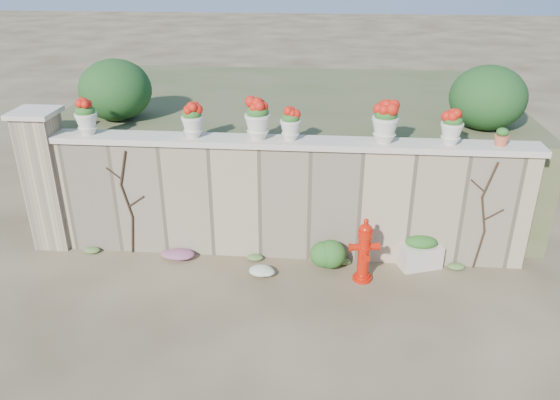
# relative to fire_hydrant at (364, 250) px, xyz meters

# --- Properties ---
(ground) EXTENTS (80.00, 80.00, 0.00)m
(ground) POSITION_rel_fire_hydrant_xyz_m (-1.31, -1.05, -0.55)
(ground) COLOR #473823
(ground) RESTS_ON ground
(stone_wall) EXTENTS (8.00, 0.40, 2.00)m
(stone_wall) POSITION_rel_fire_hydrant_xyz_m (-1.31, 0.75, 0.45)
(stone_wall) COLOR tan
(stone_wall) RESTS_ON ground
(wall_cap) EXTENTS (8.10, 0.52, 0.10)m
(wall_cap) POSITION_rel_fire_hydrant_xyz_m (-1.31, 0.75, 1.50)
(wall_cap) COLOR beige
(wall_cap) RESTS_ON stone_wall
(gate_pillar) EXTENTS (0.72, 0.72, 2.48)m
(gate_pillar) POSITION_rel_fire_hydrant_xyz_m (-5.46, 0.75, 0.71)
(gate_pillar) COLOR tan
(gate_pillar) RESTS_ON ground
(raised_fill) EXTENTS (9.00, 6.00, 2.00)m
(raised_fill) POSITION_rel_fire_hydrant_xyz_m (-1.31, 3.95, 0.45)
(raised_fill) COLOR #384C23
(raised_fill) RESTS_ON ground
(back_shrub_left) EXTENTS (1.30, 1.30, 1.10)m
(back_shrub_left) POSITION_rel_fire_hydrant_xyz_m (-4.51, 1.95, 2.00)
(back_shrub_left) COLOR #143814
(back_shrub_left) RESTS_ON raised_fill
(back_shrub_right) EXTENTS (1.30, 1.30, 1.10)m
(back_shrub_right) POSITION_rel_fire_hydrant_xyz_m (2.09, 1.95, 2.00)
(back_shrub_right) COLOR #143814
(back_shrub_right) RESTS_ON raised_fill
(vine_left) EXTENTS (0.60, 0.04, 1.91)m
(vine_left) POSITION_rel_fire_hydrant_xyz_m (-3.98, 0.53, 0.44)
(vine_left) COLOR black
(vine_left) RESTS_ON ground
(vine_right) EXTENTS (0.60, 0.04, 1.91)m
(vine_right) POSITION_rel_fire_hydrant_xyz_m (1.92, 0.53, 0.44)
(vine_right) COLOR black
(vine_right) RESTS_ON ground
(fire_hydrant) EXTENTS (0.48, 0.34, 1.10)m
(fire_hydrant) POSITION_rel_fire_hydrant_xyz_m (0.00, 0.00, 0.00)
(fire_hydrant) COLOR red
(fire_hydrant) RESTS_ON ground
(planter_box) EXTENTS (0.77, 0.60, 0.57)m
(planter_box) POSITION_rel_fire_hydrant_xyz_m (0.97, 0.50, -0.29)
(planter_box) COLOR beige
(planter_box) RESTS_ON ground
(green_shrub) EXTENTS (0.69, 0.62, 0.66)m
(green_shrub) POSITION_rel_fire_hydrant_xyz_m (-0.54, 0.18, -0.22)
(green_shrub) COLOR #1E5119
(green_shrub) RESTS_ON ground
(magenta_clump) EXTENTS (0.81, 0.54, 0.22)m
(magenta_clump) POSITION_rel_fire_hydrant_xyz_m (-3.25, 0.41, -0.44)
(magenta_clump) COLOR #C0269A
(magenta_clump) RESTS_ON ground
(white_flowers) EXTENTS (0.54, 0.43, 0.19)m
(white_flowers) POSITION_rel_fire_hydrant_xyz_m (-1.61, -0.08, -0.46)
(white_flowers) COLOR white
(white_flowers) RESTS_ON ground
(urn_pot_0) EXTENTS (0.36, 0.36, 0.57)m
(urn_pot_0) POSITION_rel_fire_hydrant_xyz_m (-4.59, 0.75, 1.83)
(urn_pot_0) COLOR beige
(urn_pot_0) RESTS_ON wall_cap
(urn_pot_1) EXTENTS (0.36, 0.36, 0.56)m
(urn_pot_1) POSITION_rel_fire_hydrant_xyz_m (-2.82, 0.75, 1.82)
(urn_pot_1) COLOR beige
(urn_pot_1) RESTS_ON wall_cap
(urn_pot_2) EXTENTS (0.41, 0.41, 0.65)m
(urn_pot_2) POSITION_rel_fire_hydrant_xyz_m (-1.76, 0.75, 1.87)
(urn_pot_2) COLOR beige
(urn_pot_2) RESTS_ON wall_cap
(urn_pot_3) EXTENTS (0.33, 0.33, 0.52)m
(urn_pot_3) POSITION_rel_fire_hydrant_xyz_m (-1.24, 0.75, 1.81)
(urn_pot_3) COLOR beige
(urn_pot_3) RESTS_ON wall_cap
(urn_pot_4) EXTENTS (0.42, 0.42, 0.66)m
(urn_pot_4) POSITION_rel_fire_hydrant_xyz_m (0.25, 0.75, 1.87)
(urn_pot_4) COLOR beige
(urn_pot_4) RESTS_ON wall_cap
(urn_pot_5) EXTENTS (0.35, 0.35, 0.55)m
(urn_pot_5) POSITION_rel_fire_hydrant_xyz_m (1.27, 0.75, 1.82)
(urn_pot_5) COLOR beige
(urn_pot_5) RESTS_ON wall_cap
(terracotta_pot) EXTENTS (0.23, 0.23, 0.27)m
(terracotta_pot) POSITION_rel_fire_hydrant_xyz_m (2.05, 0.75, 1.67)
(terracotta_pot) COLOR #BE553A
(terracotta_pot) RESTS_ON wall_cap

